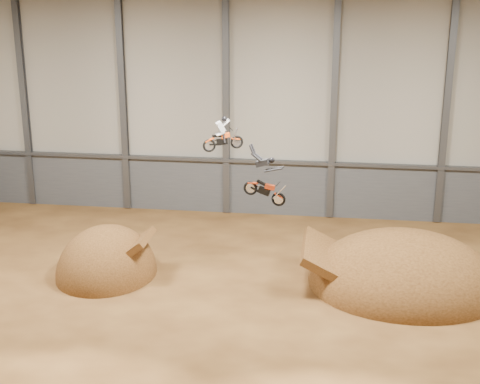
% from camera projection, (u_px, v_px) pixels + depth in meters
% --- Properties ---
extents(floor, '(40.00, 40.00, 0.00)m').
position_uv_depth(floor, '(248.00, 323.00, 29.27)').
color(floor, '#4E2F15').
rests_on(floor, ground).
extents(back_wall, '(40.00, 0.10, 14.00)m').
position_uv_depth(back_wall, '(280.00, 107.00, 41.45)').
color(back_wall, '#A6A193').
rests_on(back_wall, ground).
extents(lower_band_back, '(39.80, 0.18, 3.50)m').
position_uv_depth(lower_band_back, '(278.00, 189.00, 42.88)').
color(lower_band_back, '#4B4E52').
rests_on(lower_band_back, ground).
extents(steel_rail, '(39.80, 0.35, 0.20)m').
position_uv_depth(steel_rail, '(278.00, 162.00, 42.22)').
color(steel_rail, '#47494F').
rests_on(steel_rail, lower_band_back).
extents(steel_column_0, '(0.40, 0.36, 13.90)m').
position_uv_depth(steel_column_0, '(24.00, 102.00, 43.50)').
color(steel_column_0, '#47494F').
rests_on(steel_column_0, ground).
extents(steel_column_1, '(0.40, 0.36, 13.90)m').
position_uv_depth(steel_column_1, '(123.00, 104.00, 42.61)').
color(steel_column_1, '#47494F').
rests_on(steel_column_1, ground).
extents(steel_column_2, '(0.40, 0.36, 13.90)m').
position_uv_depth(steel_column_2, '(226.00, 106.00, 41.71)').
color(steel_column_2, '#47494F').
rests_on(steel_column_2, ground).
extents(steel_column_3, '(0.40, 0.36, 13.90)m').
position_uv_depth(steel_column_3, '(334.00, 109.00, 40.81)').
color(steel_column_3, '#47494F').
rests_on(steel_column_3, ground).
extents(steel_column_4, '(0.40, 0.36, 13.90)m').
position_uv_depth(steel_column_4, '(446.00, 112.00, 39.92)').
color(steel_column_4, '#47494F').
rests_on(steel_column_4, ground).
extents(takeoff_ramp, '(5.04, 5.82, 5.04)m').
position_uv_depth(takeoff_ramp, '(107.00, 274.00, 34.28)').
color(takeoff_ramp, '#442711').
rests_on(takeoff_ramp, ground).
extents(landing_ramp, '(9.34, 8.26, 5.39)m').
position_uv_depth(landing_ramp, '(403.00, 286.00, 32.91)').
color(landing_ramp, '#442711').
rests_on(landing_ramp, ground).
extents(fmx_rider_a, '(2.21, 1.46, 1.91)m').
position_uv_depth(fmx_rider_a, '(224.00, 132.00, 31.61)').
color(fmx_rider_a, '#F15014').
extents(fmx_rider_b, '(3.30, 1.24, 2.97)m').
position_uv_depth(fmx_rider_b, '(263.00, 176.00, 29.87)').
color(fmx_rider_b, red).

